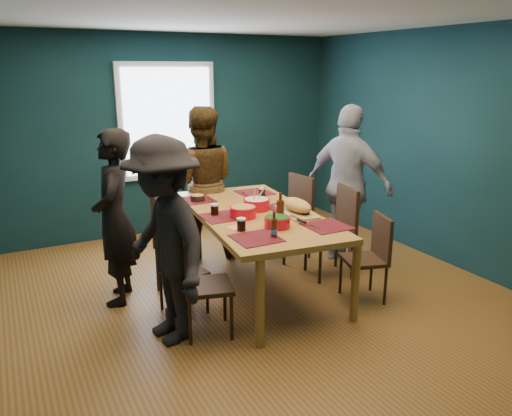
{
  "coord_description": "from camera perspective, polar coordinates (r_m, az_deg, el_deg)",
  "views": [
    {
      "loc": [
        -2.09,
        -4.15,
        2.25
      ],
      "look_at": [
        0.15,
        0.16,
        0.88
      ],
      "focal_mm": 35.0,
      "sensor_mm": 36.0,
      "label": 1
    }
  ],
  "objects": [
    {
      "name": "cutting_board",
      "position": [
        4.98,
        4.69,
        0.14
      ],
      "size": [
        0.35,
        0.69,
        0.15
      ],
      "rotation": [
        0.0,
        0.0,
        -0.15
      ],
      "color": "tan",
      "rests_on": "dining_table"
    },
    {
      "name": "dining_table",
      "position": [
        5.05,
        -0.08,
        -1.34
      ],
      "size": [
        1.34,
        2.32,
        0.84
      ],
      "rotation": [
        0.0,
        0.0,
        -0.11
      ],
      "color": "#A37531",
      "rests_on": "floor"
    },
    {
      "name": "chair_left_near",
      "position": [
        4.3,
        -6.75,
        -7.9
      ],
      "size": [
        0.5,
        0.5,
        0.91
      ],
      "rotation": [
        0.0,
        0.0,
        -0.26
      ],
      "color": "black",
      "rests_on": "floor"
    },
    {
      "name": "chair_left_mid",
      "position": [
        4.69,
        -9.22,
        -6.55
      ],
      "size": [
        0.42,
        0.42,
        0.83
      ],
      "rotation": [
        0.0,
        0.0,
        0.14
      ],
      "color": "black",
      "rests_on": "floor"
    },
    {
      "name": "cola_glass_c",
      "position": [
        5.61,
        0.71,
        1.86
      ],
      "size": [
        0.08,
        0.08,
        0.11
      ],
      "color": "black",
      "rests_on": "dining_table"
    },
    {
      "name": "beer_bottle_a",
      "position": [
        4.26,
        2.07,
        -2.34
      ],
      "size": [
        0.06,
        0.06,
        0.23
      ],
      "color": "#42190B",
      "rests_on": "dining_table"
    },
    {
      "name": "person_back",
      "position": [
        6.05,
        -6.27,
        2.89
      ],
      "size": [
        1.07,
        0.96,
        1.82
      ],
      "primitive_type": "imported",
      "rotation": [
        0.0,
        0.0,
        2.77
      ],
      "color": "black",
      "rests_on": "floor"
    },
    {
      "name": "napkin_c",
      "position": [
        4.62,
        7.64,
        -2.07
      ],
      "size": [
        0.14,
        0.14,
        0.0
      ],
      "primitive_type": "cube",
      "rotation": [
        0.0,
        0.0,
        0.18
      ],
      "color": "#FF736B",
      "rests_on": "dining_table"
    },
    {
      "name": "beer_bottle_b",
      "position": [
        4.69,
        2.79,
        -0.28
      ],
      "size": [
        0.07,
        0.07,
        0.28
      ],
      "color": "#42190B",
      "rests_on": "dining_table"
    },
    {
      "name": "chair_right_mid",
      "position": [
        5.57,
        9.31,
        -1.89
      ],
      "size": [
        0.52,
        0.52,
        1.0
      ],
      "rotation": [
        0.0,
        0.0,
        -0.17
      ],
      "color": "black",
      "rests_on": "floor"
    },
    {
      "name": "napkin_a",
      "position": [
        5.24,
        3.54,
        0.2
      ],
      "size": [
        0.14,
        0.14,
        0.0
      ],
      "primitive_type": "cube",
      "rotation": [
        0.0,
        0.0,
        -0.16
      ],
      "color": "#FF736B",
      "rests_on": "dining_table"
    },
    {
      "name": "bowl_salad",
      "position": [
        4.84,
        -1.51,
        -0.4
      ],
      "size": [
        0.26,
        0.26,
        0.11
      ],
      "color": "red",
      "rests_on": "dining_table"
    },
    {
      "name": "bowl_herbs",
      "position": [
        4.54,
        2.43,
        -1.55
      ],
      "size": [
        0.24,
        0.24,
        0.1
      ],
      "color": "red",
      "rests_on": "dining_table"
    },
    {
      "name": "room",
      "position": [
        4.96,
        -2.14,
        5.57
      ],
      "size": [
        5.01,
        5.01,
        2.71
      ],
      "color": "brown",
      "rests_on": "ground"
    },
    {
      "name": "chair_right_near",
      "position": [
        5.06,
        13.12,
        -4.84
      ],
      "size": [
        0.48,
        0.48,
        0.86
      ],
      "rotation": [
        0.0,
        0.0,
        -0.28
      ],
      "color": "black",
      "rests_on": "floor"
    },
    {
      "name": "small_bowl",
      "position": [
        5.48,
        -6.67,
        1.17
      ],
      "size": [
        0.16,
        0.16,
        0.07
      ],
      "color": "black",
      "rests_on": "dining_table"
    },
    {
      "name": "chair_right_far",
      "position": [
        6.07,
        4.34,
        -0.22
      ],
      "size": [
        0.5,
        0.5,
        1.0
      ],
      "rotation": [
        0.0,
        0.0,
        0.12
      ],
      "color": "black",
      "rests_on": "floor"
    },
    {
      "name": "cola_glass_b",
      "position": [
        4.89,
        5.76,
        -0.32
      ],
      "size": [
        0.07,
        0.07,
        0.1
      ],
      "color": "black",
      "rests_on": "dining_table"
    },
    {
      "name": "cola_glass_d",
      "position": [
        4.92,
        -4.76,
        -0.12
      ],
      "size": [
        0.08,
        0.08,
        0.12
      ],
      "color": "black",
      "rests_on": "dining_table"
    },
    {
      "name": "person_near_left",
      "position": [
        4.16,
        -10.44,
        -3.8
      ],
      "size": [
        0.79,
        1.21,
        1.75
      ],
      "primitive_type": "imported",
      "rotation": [
        0.0,
        0.0,
        4.85
      ],
      "color": "black",
      "rests_on": "floor"
    },
    {
      "name": "napkin_b",
      "position": [
        4.54,
        -2.22,
        -2.26
      ],
      "size": [
        0.17,
        0.17,
        0.0
      ],
      "primitive_type": "cube",
      "rotation": [
        0.0,
        0.0,
        0.21
      ],
      "color": "#FF736B",
      "rests_on": "dining_table"
    },
    {
      "name": "person_far_left",
      "position": [
        4.98,
        -15.85,
        -1.1
      ],
      "size": [
        0.6,
        0.73,
        1.71
      ],
      "primitive_type": "imported",
      "rotation": [
        0.0,
        0.0,
        4.36
      ],
      "color": "black",
      "rests_on": "floor"
    },
    {
      "name": "person_right",
      "position": [
        5.91,
        10.54,
        2.58
      ],
      "size": [
        0.84,
        1.18,
        1.86
      ],
      "primitive_type": "imported",
      "rotation": [
        0.0,
        0.0,
        1.97
      ],
      "color": "white",
      "rests_on": "floor"
    },
    {
      "name": "bowl_dumpling",
      "position": [
        5.1,
        0.07,
        0.5
      ],
      "size": [
        0.27,
        0.27,
        0.25
      ],
      "color": "red",
      "rests_on": "dining_table"
    },
    {
      "name": "cola_glass_a",
      "position": [
        4.44,
        -1.69,
        -1.82
      ],
      "size": [
        0.08,
        0.08,
        0.12
      ],
      "color": "black",
      "rests_on": "dining_table"
    },
    {
      "name": "chair_left_far",
      "position": [
        5.35,
        -10.23,
        -2.46
      ],
      "size": [
        0.59,
        0.59,
        1.03
      ],
      "rotation": [
        0.0,
        0.0,
        -0.32
      ],
      "color": "black",
      "rests_on": "floor"
    }
  ]
}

